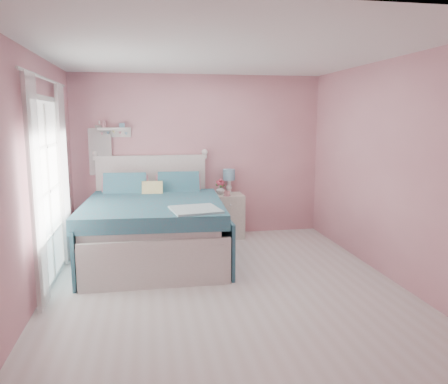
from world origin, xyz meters
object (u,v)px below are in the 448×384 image
object	(u,v)px
nightstand	(228,215)
table_lamp	(229,176)
vase	(220,190)
teacup	(227,194)
bed	(154,227)

from	to	relation	value
nightstand	table_lamp	size ratio (longest dim) A/B	1.80
vase	teacup	size ratio (longest dim) A/B	1.51
bed	teacup	world-z (taller)	bed
table_lamp	teacup	distance (m)	0.37
bed	teacup	bearing A→B (deg)	35.41
table_lamp	bed	bearing A→B (deg)	-140.99
teacup	table_lamp	bearing A→B (deg)	72.79
bed	teacup	xyz separation A→B (m)	(1.16, 0.73, 0.31)
bed	teacup	distance (m)	1.41
bed	table_lamp	xyz separation A→B (m)	(1.24, 1.01, 0.55)
nightstand	table_lamp	distance (m)	0.63
nightstand	teacup	world-z (taller)	teacup
nightstand	vase	distance (m)	0.44
bed	teacup	size ratio (longest dim) A/B	23.81
vase	teacup	distance (m)	0.20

